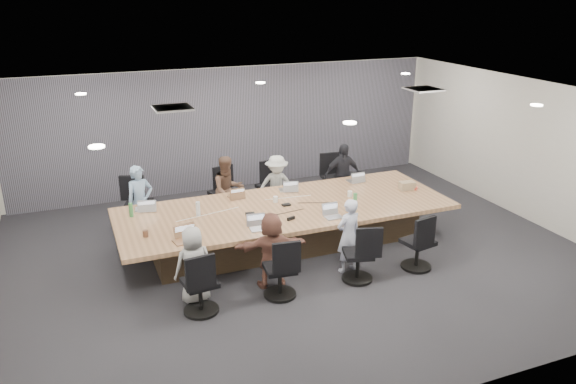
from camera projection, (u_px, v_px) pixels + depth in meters
name	position (u px, v px, depth m)	size (l,w,h in m)	color
floor	(296.00, 255.00, 9.93)	(10.00, 8.00, 0.00)	#29292E
ceiling	(297.00, 97.00, 8.98)	(10.00, 8.00, 0.00)	white
wall_back	(230.00, 128.00, 12.94)	(10.00, 2.80, 0.00)	beige
wall_front	(442.00, 292.00, 5.97)	(10.00, 2.80, 0.00)	beige
wall_right	(527.00, 150.00, 11.20)	(8.00, 2.80, 0.00)	beige
curtain	(231.00, 129.00, 12.87)	(9.80, 0.04, 2.80)	slate
conference_table	(286.00, 224.00, 10.23)	(6.00, 2.20, 0.74)	#423221
chair_0	(139.00, 208.00, 10.87)	(0.59, 0.59, 0.87)	black
chair_1	(224.00, 197.00, 11.46)	(0.57, 0.57, 0.85)	black
chair_2	(271.00, 190.00, 11.82)	(0.59, 0.59, 0.87)	black
chair_3	(335.00, 182.00, 12.34)	(0.59, 0.59, 0.87)	black
chair_4	(200.00, 288.00, 8.05)	(0.54, 0.54, 0.80)	black
chair_5	(280.00, 273.00, 8.48)	(0.53, 0.53, 0.78)	black
chair_6	(358.00, 258.00, 8.95)	(0.53, 0.53, 0.78)	black
chair_7	(418.00, 246.00, 9.34)	(0.54, 0.54, 0.80)	black
person_0	(140.00, 202.00, 10.48)	(0.50, 0.33, 1.38)	#7C9CBF
laptop_0	(145.00, 209.00, 9.98)	(0.32, 0.22, 0.02)	#B2B2B7
person_1	(228.00, 190.00, 11.07)	(0.67, 0.52, 1.38)	brown
laptop_1	(236.00, 197.00, 10.57)	(0.29, 0.20, 0.02)	#8C6647
person_2	(277.00, 186.00, 11.44)	(0.83, 0.48, 1.29)	#A2A6A3
laptop_2	(287.00, 190.00, 10.93)	(0.30, 0.20, 0.02)	#B2B2B7
person_3	(342.00, 175.00, 11.95)	(0.81, 0.34, 1.38)	black
laptop_3	(355.00, 180.00, 11.45)	(0.31, 0.21, 0.02)	#B2B2B7
person_4	(194.00, 265.00, 8.29)	(0.58, 0.38, 1.20)	#9F9F9F
laptop_4	(185.00, 241.00, 8.72)	(0.35, 0.24, 0.02)	#8C6647
person_5	(272.00, 250.00, 8.71)	(1.14, 0.36, 1.23)	brown
laptop_5	(260.00, 229.00, 9.15)	(0.31, 0.22, 0.02)	#B2B2B7
person_6	(348.00, 236.00, 9.17)	(0.46, 0.31, 1.27)	#B3B8D4
laptop_6	(334.00, 217.00, 9.61)	(0.30, 0.20, 0.02)	#B2B2B7
bottle_green_left	(131.00, 210.00, 9.62)	(0.07, 0.07, 0.25)	#408F4A
bottle_green_right	(355.00, 200.00, 10.05)	(0.07, 0.07, 0.26)	#408F4A
bottle_clear	(198.00, 209.00, 9.68)	(0.07, 0.07, 0.25)	silver
cup_white_far	(275.00, 199.00, 10.30)	(0.09, 0.09, 0.11)	white
cup_white_near	(350.00, 194.00, 10.58)	(0.09, 0.09, 0.11)	white
mug_brown	(146.00, 233.00, 8.87)	(0.09, 0.09, 0.11)	brown
mic_left	(250.00, 214.00, 9.74)	(0.16, 0.10, 0.03)	black
mic_right	(286.00, 205.00, 10.15)	(0.15, 0.10, 0.03)	black
stapler	(291.00, 218.00, 9.52)	(0.15, 0.04, 0.06)	black
canvas_bag	(407.00, 186.00, 10.95)	(0.29, 0.18, 0.16)	tan
snack_packet	(412.00, 188.00, 10.99)	(0.19, 0.12, 0.04)	#C63F2E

